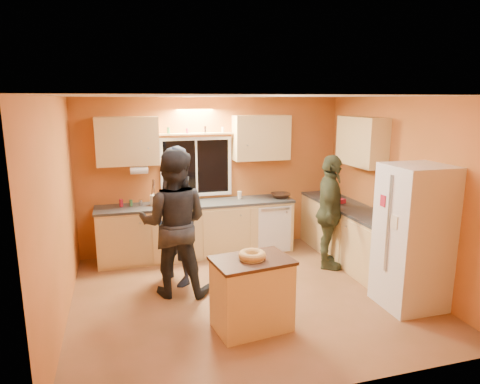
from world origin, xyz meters
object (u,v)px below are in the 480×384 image
object	(u,v)px
refrigerator	(413,237)
person_center	(174,223)
island	(252,293)
person_right	(330,212)
person_left	(175,216)

from	to	relation	value
refrigerator	person_center	xyz separation A→B (m)	(-2.79, 1.16, 0.07)
island	person_right	size ratio (longest dim) A/B	0.53
person_left	refrigerator	bearing A→B (deg)	26.51
refrigerator	island	distance (m)	2.14
person_left	person_center	bearing A→B (deg)	-44.78
person_center	person_right	distance (m)	2.42
person_left	person_right	bearing A→B (deg)	53.52
refrigerator	person_left	size ratio (longest dim) A/B	0.93
refrigerator	person_right	distance (m)	1.48
person_left	person_right	xyz separation A→B (m)	(2.34, -0.08, -0.09)
person_right	refrigerator	bearing A→B (deg)	-136.80
person_center	person_right	world-z (taller)	person_center
refrigerator	person_left	world-z (taller)	person_left
person_center	refrigerator	bearing A→B (deg)	174.78
refrigerator	person_center	world-z (taller)	person_center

